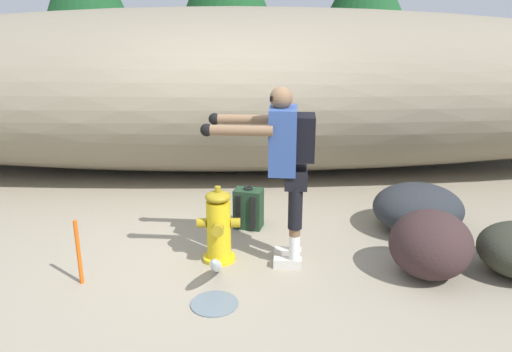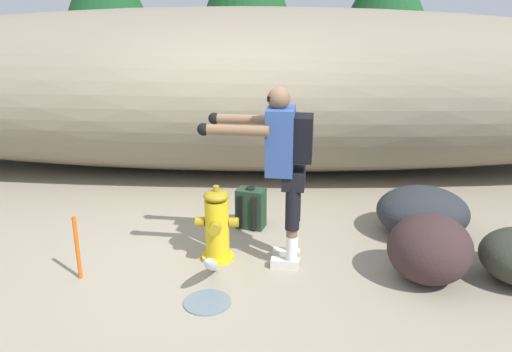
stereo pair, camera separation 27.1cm
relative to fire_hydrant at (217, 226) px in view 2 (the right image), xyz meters
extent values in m
cube|color=gray|center=(0.04, 0.03, -0.36)|extent=(56.00, 56.00, 0.04)
ellipsoid|color=gray|center=(0.04, 3.09, 0.81)|extent=(15.54, 3.20, 2.31)
cylinder|color=gold|center=(0.00, 0.00, -0.32)|extent=(0.31, 0.31, 0.04)
cylinder|color=gold|center=(0.00, 0.00, -0.02)|extent=(0.23, 0.23, 0.56)
ellipsoid|color=#9E8419|center=(0.00, 0.00, 0.31)|extent=(0.24, 0.24, 0.10)
cylinder|color=#9E8419|center=(0.00, 0.00, 0.38)|extent=(0.06, 0.06, 0.05)
cylinder|color=#9E8419|center=(-0.16, 0.00, 0.04)|extent=(0.09, 0.09, 0.09)
cylinder|color=#9E8419|center=(0.16, 0.00, 0.04)|extent=(0.09, 0.09, 0.09)
cylinder|color=#9E8419|center=(0.00, -0.16, 0.04)|extent=(0.11, 0.09, 0.11)
ellipsoid|color=silver|center=(0.00, -0.47, -0.15)|extent=(0.10, 0.67, 0.48)
cylinder|color=slate|center=(0.00, -0.78, -0.34)|extent=(0.39, 0.39, 0.01)
cube|color=beige|center=(0.65, -0.15, -0.30)|extent=(0.27, 0.12, 0.09)
cylinder|color=white|center=(0.71, -0.16, -0.13)|extent=(0.10, 0.10, 0.24)
cylinder|color=brown|center=(0.71, -0.16, 0.02)|extent=(0.10, 0.10, 0.07)
cylinder|color=black|center=(0.71, -0.16, 0.26)|extent=(0.13, 0.13, 0.40)
cube|color=beige|center=(0.66, 0.05, -0.30)|extent=(0.27, 0.12, 0.09)
cylinder|color=white|center=(0.72, 0.04, -0.13)|extent=(0.10, 0.10, 0.24)
cylinder|color=brown|center=(0.72, 0.04, 0.02)|extent=(0.10, 0.10, 0.07)
cylinder|color=black|center=(0.72, 0.04, 0.26)|extent=(0.13, 0.13, 0.40)
cube|color=black|center=(0.71, -0.06, 0.51)|extent=(0.23, 0.34, 0.16)
cube|color=#2D4784|center=(0.59, -0.05, 0.86)|extent=(0.27, 0.38, 0.59)
cube|color=black|center=(0.79, -0.07, 0.89)|extent=(0.18, 0.29, 0.40)
sphere|color=brown|center=(0.57, -0.05, 1.23)|extent=(0.20, 0.20, 0.20)
cube|color=black|center=(0.48, -0.04, 1.24)|extent=(0.03, 0.15, 0.04)
cylinder|color=brown|center=(0.20, -0.23, 0.99)|extent=(0.59, 0.14, 0.09)
sphere|color=black|center=(-0.07, -0.21, 0.99)|extent=(0.11, 0.11, 0.11)
cylinder|color=brown|center=(0.24, 0.20, 0.99)|extent=(0.59, 0.14, 0.09)
sphere|color=black|center=(-0.03, 0.23, 0.99)|extent=(0.11, 0.11, 0.11)
cube|color=#1E3823|center=(0.28, 0.77, -0.12)|extent=(0.34, 0.27, 0.44)
cube|color=#1E3823|center=(0.32, 0.90, -0.19)|extent=(0.22, 0.11, 0.20)
torus|color=black|center=(0.28, 0.77, 0.12)|extent=(0.10, 0.10, 0.02)
cube|color=black|center=(0.17, 0.68, -0.12)|extent=(0.06, 0.04, 0.37)
cube|color=black|center=(0.33, 0.64, -0.12)|extent=(0.06, 0.04, 0.37)
ellipsoid|color=#292C30|center=(2.11, 0.67, -0.09)|extent=(1.17, 1.14, 0.51)
ellipsoid|color=#362525|center=(1.91, -0.32, -0.04)|extent=(0.95, 0.96, 0.61)
cylinder|color=#47331E|center=(-2.92, 6.39, 0.20)|extent=(0.29, 0.29, 1.10)
cylinder|color=#47331E|center=(-0.26, 9.16, 0.50)|extent=(0.30, 0.30, 1.69)
cylinder|color=#47331E|center=(3.21, 9.09, 0.55)|extent=(0.26, 0.26, 1.78)
cylinder|color=#E55914|center=(-1.19, -0.42, -0.04)|extent=(0.04, 0.04, 0.60)
camera|label=1|loc=(0.29, -4.50, 2.01)|focal=36.47mm
camera|label=2|loc=(0.56, -4.49, 2.01)|focal=36.47mm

